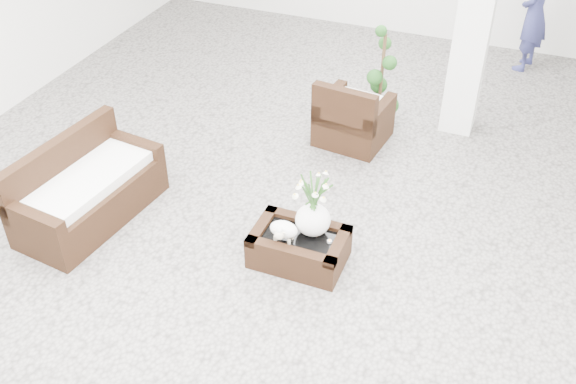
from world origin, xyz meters
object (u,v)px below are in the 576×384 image
at_px(loveseat, 87,184).
at_px(topiary, 382,76).
at_px(coffee_table, 299,248).
at_px(armchair, 354,110).

relative_size(loveseat, topiary, 1.25).
relative_size(coffee_table, armchair, 1.05).
xyz_separation_m(coffee_table, armchair, (-0.17, 2.33, 0.27)).
height_order(coffee_table, topiary, topiary).
bearing_deg(armchair, loveseat, 56.63).
distance_m(loveseat, topiary, 3.83).
distance_m(armchair, topiary, 0.64).
bearing_deg(loveseat, topiary, -29.61).
height_order(armchair, loveseat, loveseat).
bearing_deg(armchair, coffee_table, 101.10).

